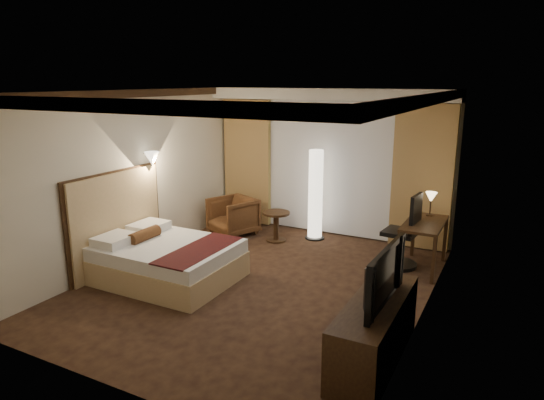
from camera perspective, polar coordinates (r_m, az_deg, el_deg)
The scene contains 21 objects.
floor at distance 7.06m, azimuth -1.52°, elevation -9.80°, with size 4.50×5.50×0.01m, color black.
ceiling at distance 6.46m, azimuth -1.68°, elevation 12.68°, with size 4.50×5.50×0.01m, color white.
back_wall at distance 9.09m, azimuth 6.89°, elevation 4.40°, with size 4.50×0.02×2.70m, color silver.
left_wall at distance 7.95m, azimuth -15.93°, elevation 2.59°, with size 0.02×5.50×2.70m, color silver.
right_wall at distance 5.90m, azimuth 17.86°, elevation -1.39°, with size 0.02×5.50×2.70m, color silver.
crown_molding at distance 6.46m, azimuth -1.68°, elevation 12.15°, with size 4.50×5.50×0.12m, color black, non-canonical shape.
soffit at distance 8.73m, azimuth 6.54°, elevation 12.28°, with size 4.50×0.50×0.20m, color white.
curtain_sheer at distance 9.03m, azimuth 6.69°, elevation 3.70°, with size 2.48×0.04×2.45m, color silver.
curtain_left_drape at distance 9.70m, azimuth -2.88°, elevation 4.49°, with size 1.00×0.14×2.45m, color tan.
curtain_right_drape at distance 8.53m, azimuth 17.27°, elevation 2.56°, with size 1.00×0.14×2.45m, color tan.
wall_sconce at distance 7.99m, azimuth -13.94°, elevation 4.74°, with size 0.24×0.24×0.24m, color white, non-canonical shape.
bed at distance 7.25m, azimuth -12.11°, elevation -7.10°, with size 1.89×1.47×0.55m, color white, non-canonical shape.
headboard at distance 7.73m, azimuth -17.76°, elevation -2.45°, with size 0.12×1.77×1.50m, color tan, non-canonical shape.
armchair at distance 9.13m, azimuth -4.62°, elevation -1.69°, with size 0.75×0.70×0.77m, color #492C16.
side_table at distance 8.75m, azimuth 0.49°, elevation -3.13°, with size 0.49×0.49×0.54m, color black, non-canonical shape.
floor_lamp at distance 8.77m, azimuth 5.14°, elevation 0.62°, with size 0.35×0.35×1.66m, color white, non-canonical shape.
desk at distance 7.80m, azimuth 17.32°, elevation -5.15°, with size 0.55×1.13×0.75m, color black, non-canonical shape.
desk_lamp at distance 8.04m, azimuth 18.14°, elevation -0.58°, with size 0.18×0.18×0.34m, color #FFD899, non-canonical shape.
office_chair at distance 7.75m, azimuth 14.86°, elevation -3.41°, with size 0.57×0.57×1.19m, color black, non-canonical shape.
dresser at distance 5.28m, azimuth 11.99°, elevation -14.81°, with size 0.50×1.70×0.66m, color black, non-canonical shape.
television at distance 5.01m, azimuth 12.03°, elevation -8.16°, with size 1.13×0.65×0.15m, color black.
Camera 1 is at (3.15, -5.64, 2.85)m, focal length 32.00 mm.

